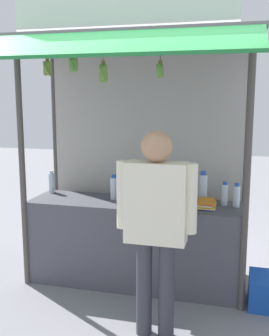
{
  "coord_description": "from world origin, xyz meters",
  "views": [
    {
      "loc": [
        0.98,
        -3.81,
        1.9
      ],
      "look_at": [
        0.0,
        0.0,
        1.21
      ],
      "focal_mm": 42.92,
      "sensor_mm": 36.0,
      "label": 1
    }
  ],
  "objects": [
    {
      "name": "ground_plane",
      "position": [
        0.0,
        0.0,
        0.0
      ],
      "size": [
        20.0,
        20.0,
        0.0
      ],
      "primitive_type": "plane",
      "color": "gray"
    },
    {
      "name": "stall_counter",
      "position": [
        0.0,
        0.0,
        0.43
      ],
      "size": [
        2.15,
        0.59,
        0.86
      ],
      "primitive_type": "cube",
      "color": "#4C4C56",
      "rests_on": "ground"
    },
    {
      "name": "stall_structure",
      "position": [
        0.0,
        0.14,
        1.7
      ],
      "size": [
        2.35,
        1.51,
        2.83
      ],
      "color": "#4C4742",
      "rests_on": "ground"
    },
    {
      "name": "water_bottle_back_left",
      "position": [
        0.05,
        0.16,
        0.97
      ],
      "size": [
        0.06,
        0.06,
        0.22
      ],
      "color": "silver",
      "rests_on": "stall_counter"
    },
    {
      "name": "water_bottle_front_left",
      "position": [
        0.66,
        0.21,
        1.01
      ],
      "size": [
        0.09,
        0.09,
        0.31
      ],
      "color": "silver",
      "rests_on": "stall_counter"
    },
    {
      "name": "water_bottle_left",
      "position": [
        -1.0,
        0.18,
        0.98
      ],
      "size": [
        0.07,
        0.07,
        0.25
      ],
      "color": "silver",
      "rests_on": "stall_counter"
    },
    {
      "name": "water_bottle_center",
      "position": [
        1.0,
        0.07,
        0.97
      ],
      "size": [
        0.07,
        0.07,
        0.23
      ],
      "color": "silver",
      "rests_on": "stall_counter"
    },
    {
      "name": "water_bottle_mid_left",
      "position": [
        -0.23,
        0.05,
        0.98
      ],
      "size": [
        0.07,
        0.07,
        0.26
      ],
      "color": "silver",
      "rests_on": "stall_counter"
    },
    {
      "name": "water_bottle_right",
      "position": [
        0.88,
        0.11,
        0.97
      ],
      "size": [
        0.07,
        0.07,
        0.23
      ],
      "color": "silver",
      "rests_on": "stall_counter"
    },
    {
      "name": "magazine_stack_far_right",
      "position": [
        0.72,
        -0.02,
        0.9
      ],
      "size": [
        0.2,
        0.29,
        0.07
      ],
      "color": "black",
      "rests_on": "stall_counter"
    },
    {
      "name": "magazine_stack_back_right",
      "position": [
        0.04,
        -0.2,
        0.89
      ],
      "size": [
        0.26,
        0.32,
        0.05
      ],
      "color": "orange",
      "rests_on": "stall_counter"
    },
    {
      "name": "banana_bunch_inner_right",
      "position": [
        0.33,
        -0.4,
        2.13
      ],
      "size": [
        0.09,
        0.09,
        0.28
      ],
      "color": "#332D23"
    },
    {
      "name": "banana_bunch_leftmost",
      "position": [
        -0.18,
        -0.4,
        2.12
      ],
      "size": [
        0.1,
        0.1,
        0.31
      ],
      "color": "#332D23"
    },
    {
      "name": "banana_bunch_inner_left",
      "position": [
        -0.46,
        -0.4,
        2.19
      ],
      "size": [
        0.1,
        0.1,
        0.22
      ],
      "color": "#332D23"
    },
    {
      "name": "banana_bunch_rightmost",
      "position": [
        -0.71,
        -0.4,
        2.17
      ],
      "size": [
        0.09,
        0.09,
        0.25
      ],
      "color": "#332D23"
    },
    {
      "name": "vendor_person",
      "position": [
        0.4,
        -0.88,
        1.0
      ],
      "size": [
        0.63,
        0.24,
        1.66
      ],
      "rotation": [
        0.0,
        0.0,
        -0.01
      ],
      "color": "#383842",
      "rests_on": "ground"
    }
  ]
}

